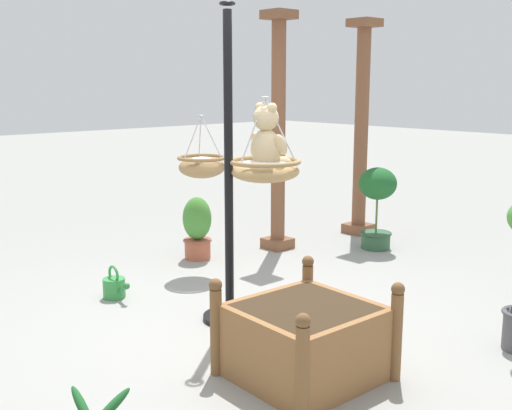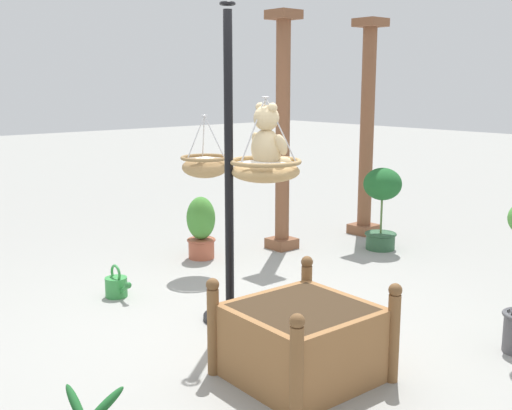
# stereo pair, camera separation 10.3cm
# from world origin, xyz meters

# --- Properties ---
(ground_plane) EXTENTS (40.00, 40.00, 0.00)m
(ground_plane) POSITION_xyz_m (0.00, 0.00, 0.00)
(ground_plane) COLOR gray
(display_pole_central) EXTENTS (0.44, 0.44, 2.51)m
(display_pole_central) POSITION_xyz_m (-0.24, -0.01, 0.79)
(display_pole_central) COLOR black
(display_pole_central) RESTS_ON ground
(hanging_basket_with_teddy) EXTENTS (0.58, 0.58, 0.67)m
(hanging_basket_with_teddy) POSITION_xyz_m (-0.09, 0.24, 1.24)
(hanging_basket_with_teddy) COLOR tan
(teddy_bear) EXTENTS (0.36, 0.32, 0.52)m
(teddy_bear) POSITION_xyz_m (-0.09, 0.27, 1.46)
(teddy_bear) COLOR #D1B789
(hanging_basket_left_high) EXTENTS (0.49, 0.49, 0.63)m
(hanging_basket_left_high) POSITION_xyz_m (-1.50, 0.69, 1.09)
(hanging_basket_left_high) COLOR #A37F51
(greenhouse_pillar_left) EXTENTS (0.31, 0.31, 2.70)m
(greenhouse_pillar_left) POSITION_xyz_m (-1.60, 1.86, 1.30)
(greenhouse_pillar_left) COLOR brown
(greenhouse_pillar_left) RESTS_ON ground
(greenhouse_pillar_right) EXTENTS (0.33, 0.33, 2.68)m
(greenhouse_pillar_right) POSITION_xyz_m (-1.44, 3.16, 1.29)
(greenhouse_pillar_right) COLOR brown
(greenhouse_pillar_right) RESTS_ON ground
(wooden_planter_box) EXTENTS (0.93, 0.96, 0.66)m
(wooden_planter_box) POSITION_xyz_m (0.88, -0.30, 0.27)
(wooden_planter_box) COLOR olive
(wooden_planter_box) RESTS_ON ground
(potted_plant_tall_leafy) EXTENTS (0.32, 0.32, 0.69)m
(potted_plant_tall_leafy) POSITION_xyz_m (-1.88, 0.90, 0.35)
(potted_plant_tall_leafy) COLOR #AD563D
(potted_plant_tall_leafy) RESTS_ON ground
(potted_plant_bushy_green) EXTENTS (0.44, 0.44, 0.96)m
(potted_plant_bushy_green) POSITION_xyz_m (-0.81, 2.70, 0.59)
(potted_plant_bushy_green) COLOR #2D5638
(potted_plant_bushy_green) RESTS_ON ground
(watering_can) EXTENTS (0.35, 0.20, 0.30)m
(watering_can) POSITION_xyz_m (-1.34, -0.44, 0.10)
(watering_can) COLOR #338C3F
(watering_can) RESTS_ON ground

